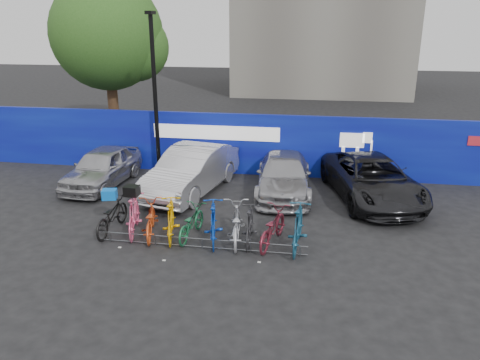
% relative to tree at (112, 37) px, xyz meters
% --- Properties ---
extents(ground, '(100.00, 100.00, 0.00)m').
position_rel_tree_xyz_m(ground, '(6.77, -10.06, -5.07)').
color(ground, black).
rests_on(ground, ground).
extents(hoarding, '(22.00, 0.18, 2.40)m').
position_rel_tree_xyz_m(hoarding, '(6.78, -4.06, -3.86)').
color(hoarding, '#0A0982').
rests_on(hoarding, ground).
extents(tree, '(5.40, 5.20, 7.80)m').
position_rel_tree_xyz_m(tree, '(0.00, 0.00, 0.00)').
color(tree, '#382314').
rests_on(tree, ground).
extents(lamppost, '(0.25, 0.50, 6.11)m').
position_rel_tree_xyz_m(lamppost, '(3.57, -4.66, -1.80)').
color(lamppost, black).
rests_on(lamppost, ground).
extents(bike_rack, '(5.60, 0.03, 0.30)m').
position_rel_tree_xyz_m(bike_rack, '(6.77, -10.66, -4.91)').
color(bike_rack, '#595B60').
rests_on(bike_rack, ground).
extents(car_0, '(1.88, 4.18, 1.39)m').
position_rel_tree_xyz_m(car_0, '(1.96, -6.27, -4.37)').
color(car_0, '#A8A8AC').
rests_on(car_0, ground).
extents(car_1, '(2.68, 5.10, 1.60)m').
position_rel_tree_xyz_m(car_1, '(5.38, -6.43, -4.27)').
color(car_1, silver).
rests_on(car_1, ground).
extents(car_2, '(2.12, 4.65, 1.32)m').
position_rel_tree_xyz_m(car_2, '(8.59, -6.01, -4.41)').
color(car_2, '#9B9A9F').
rests_on(car_2, ground).
extents(car_3, '(3.61, 5.64, 1.45)m').
position_rel_tree_xyz_m(car_3, '(11.57, -6.15, -4.35)').
color(car_3, black).
rests_on(car_3, ground).
extents(bike_0, '(0.71, 1.92, 1.00)m').
position_rel_tree_xyz_m(bike_0, '(3.97, -10.02, -4.57)').
color(bike_0, black).
rests_on(bike_0, ground).
extents(bike_1, '(0.98, 1.98, 1.15)m').
position_rel_tree_xyz_m(bike_1, '(4.64, -10.02, -4.50)').
color(bike_1, '#EE5382').
rests_on(bike_1, ground).
extents(bike_2, '(1.11, 1.97, 0.98)m').
position_rel_tree_xyz_m(bike_2, '(5.14, -10.10, -4.58)').
color(bike_2, '#D44C1D').
rests_on(bike_2, ground).
extents(bike_3, '(0.96, 1.94, 1.12)m').
position_rel_tree_xyz_m(bike_3, '(5.78, -10.15, -4.51)').
color(bike_3, '#FFB004').
rests_on(bike_3, ground).
extents(bike_4, '(0.80, 1.77, 0.90)m').
position_rel_tree_xyz_m(bike_4, '(6.31, -10.02, -4.62)').
color(bike_4, '#1B663B').
rests_on(bike_4, ground).
extents(bike_5, '(0.93, 1.98, 1.15)m').
position_rel_tree_xyz_m(bike_5, '(6.99, -10.19, -4.49)').
color(bike_5, '#0C39AD').
rests_on(bike_5, ground).
extents(bike_6, '(0.98, 2.07, 1.05)m').
position_rel_tree_xyz_m(bike_6, '(7.58, -10.06, -4.55)').
color(bike_6, '#B1B3B9').
rests_on(bike_6, ground).
extents(bike_7, '(0.57, 1.74, 1.03)m').
position_rel_tree_xyz_m(bike_7, '(7.97, -10.08, -4.55)').
color(bike_7, '#2A2A2C').
rests_on(bike_7, ground).
extents(bike_8, '(1.09, 2.02, 1.01)m').
position_rel_tree_xyz_m(bike_8, '(8.59, -10.10, -4.57)').
color(bike_8, maroon).
rests_on(bike_8, ground).
extents(bike_9, '(0.70, 2.04, 1.21)m').
position_rel_tree_xyz_m(bike_9, '(9.28, -10.20, -4.47)').
color(bike_9, navy).
rests_on(bike_9, ground).
extents(cargo_crate, '(0.45, 0.38, 0.28)m').
position_rel_tree_xyz_m(cargo_crate, '(3.97, -10.02, -3.93)').
color(cargo_crate, blue).
rests_on(cargo_crate, bike_0).
extents(cargo_topcase, '(0.40, 0.37, 0.28)m').
position_rel_tree_xyz_m(cargo_topcase, '(4.64, -10.02, -3.78)').
color(cargo_topcase, black).
rests_on(cargo_topcase, bike_1).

